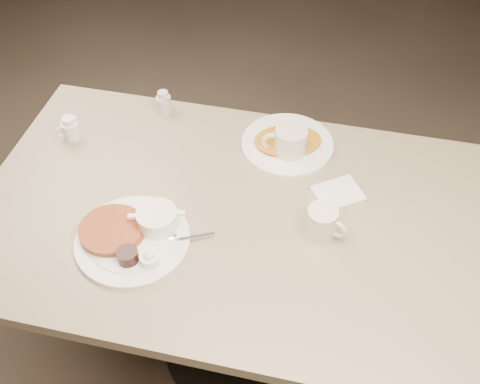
% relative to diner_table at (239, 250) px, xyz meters
% --- Properties ---
extents(room, '(7.04, 8.04, 2.84)m').
position_rel_diner_table_xyz_m(room, '(0.00, 0.00, 0.82)').
color(room, '#4C3F33').
rests_on(room, ground).
extents(diner_table, '(1.50, 0.90, 0.75)m').
position_rel_diner_table_xyz_m(diner_table, '(0.00, 0.00, 0.00)').
color(diner_table, tan).
rests_on(diner_table, ground).
extents(main_plate, '(0.41, 0.39, 0.07)m').
position_rel_diner_table_xyz_m(main_plate, '(-0.25, -0.15, 0.19)').
color(main_plate, white).
rests_on(main_plate, diner_table).
extents(coffee_mug_near, '(0.13, 0.11, 0.09)m').
position_rel_diner_table_xyz_m(coffee_mug_near, '(0.24, -0.02, 0.22)').
color(coffee_mug_near, white).
rests_on(coffee_mug_near, diner_table).
extents(napkin, '(0.17, 0.16, 0.02)m').
position_rel_diner_table_xyz_m(napkin, '(0.27, 0.13, 0.18)').
color(napkin, white).
rests_on(napkin, diner_table).
extents(coffee_mug_far, '(0.15, 0.11, 0.10)m').
position_rel_diner_table_xyz_m(coffee_mug_far, '(0.10, 0.27, 0.22)').
color(coffee_mug_far, '#EFE6CB').
rests_on(coffee_mug_far, diner_table).
extents(creamer_left, '(0.08, 0.07, 0.08)m').
position_rel_diner_table_xyz_m(creamer_left, '(-0.59, 0.20, 0.21)').
color(creamer_left, white).
rests_on(creamer_left, diner_table).
extents(creamer_right, '(0.06, 0.06, 0.08)m').
position_rel_diner_table_xyz_m(creamer_right, '(-0.34, 0.39, 0.21)').
color(creamer_right, silver).
rests_on(creamer_right, diner_table).
extents(hash_plate, '(0.36, 0.36, 0.04)m').
position_rel_diner_table_xyz_m(hash_plate, '(0.09, 0.31, 0.18)').
color(hash_plate, white).
rests_on(hash_plate, diner_table).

